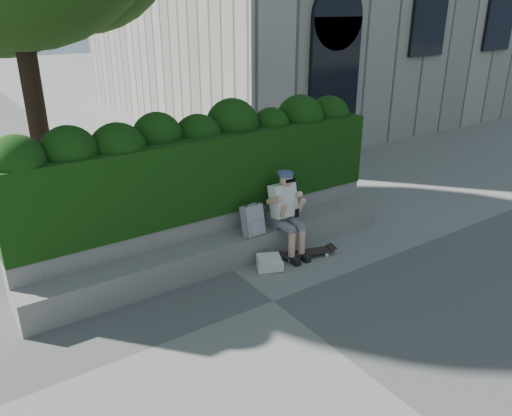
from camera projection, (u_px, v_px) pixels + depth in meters
ground at (273, 301)px, 6.82m from camera, size 80.00×80.00×0.00m
bench_ledge at (226, 252)px, 7.69m from camera, size 6.00×0.45×0.45m
planter_wall at (210, 232)px, 8.00m from camera, size 6.00×0.50×0.75m
hedge at (201, 171)px, 7.80m from camera, size 6.00×1.00×1.20m
person at (285, 210)px, 7.88m from camera, size 0.40×0.76×1.38m
skateboard at (308, 253)px, 8.00m from camera, size 0.87×0.43×0.09m
backpack_plaid at (253, 220)px, 7.67m from camera, size 0.33×0.19×0.48m
backpack_ground at (269, 263)px, 7.60m from camera, size 0.42×0.38×0.23m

